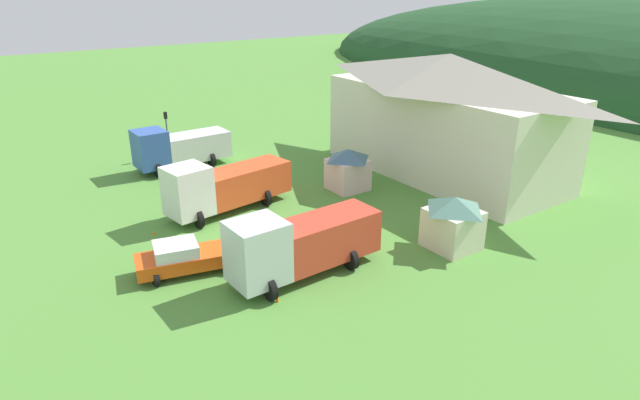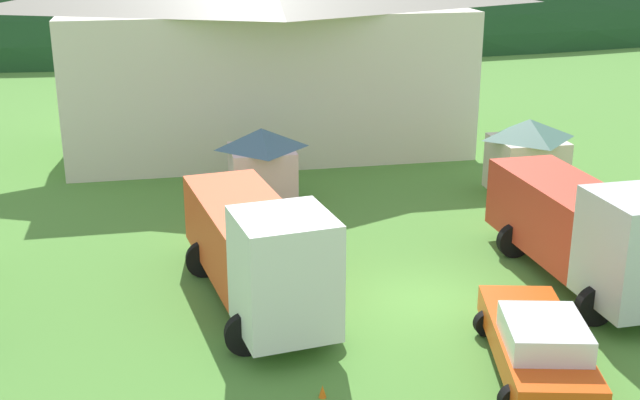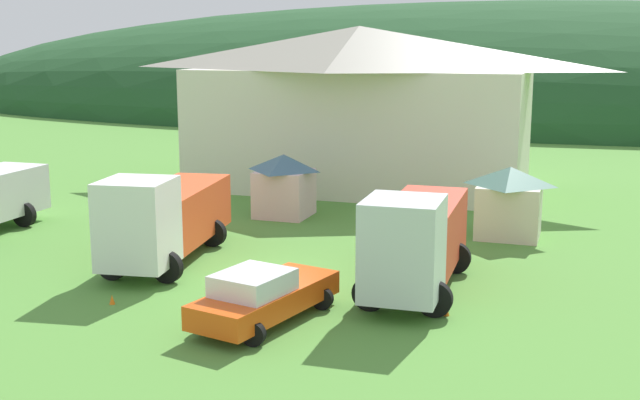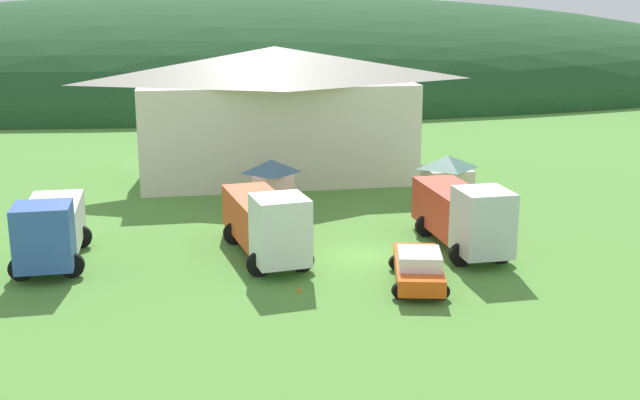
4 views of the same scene
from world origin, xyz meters
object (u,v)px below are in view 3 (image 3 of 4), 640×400
object	(u,v)px
service_pickup_orange	(263,296)
traffic_cone_mid_row	(112,304)
depot_building	(359,106)
traffic_cone_near_pickup	(446,316)
heavy_rig_white	(165,216)
tow_truck_silver	(416,238)
play_shed_cream	(509,201)
play_shed_pink	(284,184)

from	to	relation	value
service_pickup_orange	traffic_cone_mid_row	world-z (taller)	service_pickup_orange
depot_building	service_pickup_orange	distance (m)	22.46
depot_building	traffic_cone_near_pickup	size ratio (longest dim) A/B	30.29
heavy_rig_white	traffic_cone_near_pickup	world-z (taller)	heavy_rig_white
heavy_rig_white	tow_truck_silver	xyz separation A→B (m)	(9.58, -0.51, 0.05)
traffic_cone_mid_row	depot_building	bearing A→B (deg)	85.21
tow_truck_silver	play_shed_cream	bearing A→B (deg)	164.13
depot_building	tow_truck_silver	distance (m)	18.99
depot_building	traffic_cone_near_pickup	xyz separation A→B (m)	(8.35, -19.57, -4.60)
heavy_rig_white	play_shed_cream	bearing A→B (deg)	116.44
play_shed_pink	traffic_cone_mid_row	xyz separation A→B (m)	(-0.51, -13.80, -1.52)
play_shed_cream	tow_truck_silver	distance (m)	8.87
traffic_cone_near_pickup	service_pickup_orange	bearing A→B (deg)	-155.18
heavy_rig_white	traffic_cone_near_pickup	xyz separation A→B (m)	(10.99, -2.62, -1.77)
play_shed_cream	tow_truck_silver	bearing A→B (deg)	-104.12
traffic_cone_near_pickup	traffic_cone_mid_row	world-z (taller)	traffic_cone_near_pickup
play_shed_cream	traffic_cone_mid_row	distance (m)	17.05
service_pickup_orange	traffic_cone_near_pickup	xyz separation A→B (m)	(5.01, 2.32, -0.83)
depot_building	traffic_cone_mid_row	size ratio (longest dim) A/B	31.91
play_shed_cream	service_pickup_orange	world-z (taller)	play_shed_cream
traffic_cone_mid_row	service_pickup_orange	bearing A→B (deg)	-0.45
heavy_rig_white	depot_building	bearing A→B (deg)	163.04
play_shed_cream	service_pickup_orange	distance (m)	14.26
play_shed_cream	play_shed_pink	world-z (taller)	play_shed_cream
play_shed_pink	traffic_cone_near_pickup	distance (m)	15.12
heavy_rig_white	traffic_cone_near_pickup	bearing A→B (deg)	68.47
play_shed_cream	play_shed_pink	distance (m)	10.46
heavy_rig_white	service_pickup_orange	bearing A→B (deg)	42.31
traffic_cone_near_pickup	depot_building	bearing A→B (deg)	113.12
depot_building	service_pickup_orange	xyz separation A→B (m)	(3.34, -21.88, -3.77)
heavy_rig_white	traffic_cone_near_pickup	size ratio (longest dim) A/B	13.37
service_pickup_orange	traffic_cone_near_pickup	bearing A→B (deg)	128.06
play_shed_cream	service_pickup_orange	bearing A→B (deg)	-113.88
traffic_cone_near_pickup	traffic_cone_mid_row	bearing A→B (deg)	-167.39
depot_building	traffic_cone_mid_row	xyz separation A→B (m)	(-1.83, -21.84, -4.60)
depot_building	traffic_cone_near_pickup	bearing A→B (deg)	-66.88
traffic_cone_mid_row	play_shed_cream	bearing A→B (deg)	49.90
service_pickup_orange	traffic_cone_near_pickup	distance (m)	5.59
service_pickup_orange	play_shed_pink	bearing A→B (deg)	-148.16
play_shed_cream	tow_truck_silver	size ratio (longest dim) A/B	0.37
depot_building	heavy_rig_white	bearing A→B (deg)	-98.85
service_pickup_orange	traffic_cone_mid_row	size ratio (longest dim) A/B	9.13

